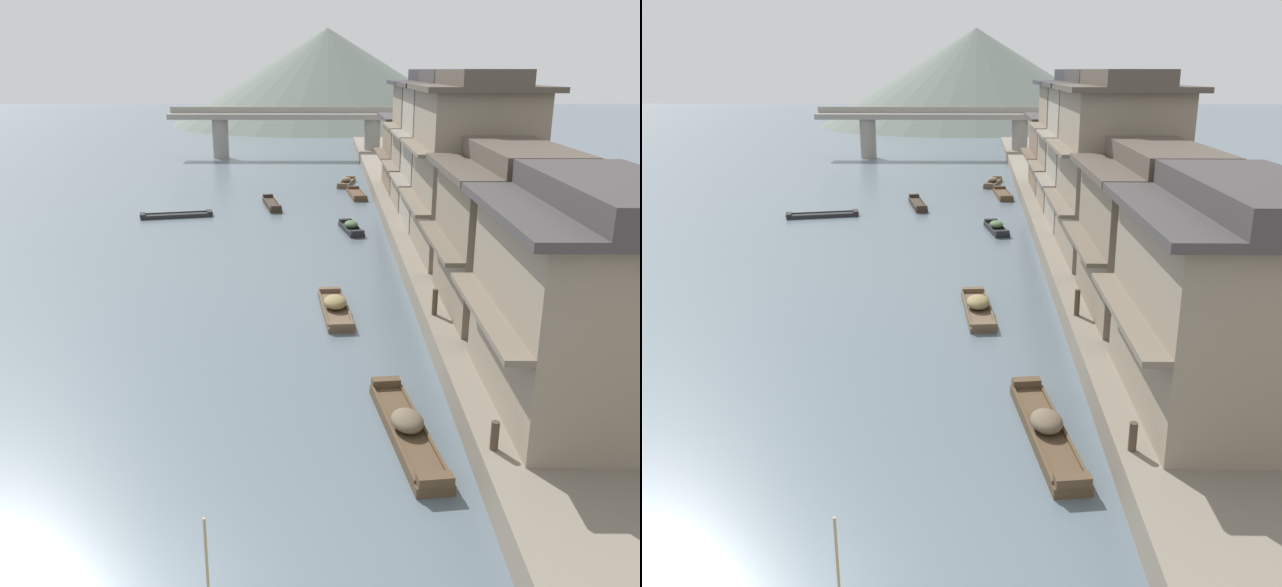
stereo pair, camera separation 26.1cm
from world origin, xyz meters
TOP-DOWN VIEW (x-y plane):
  - riverbank_right at (16.09, 30.00)m, footprint 18.00×110.00m
  - boat_moored_nearest at (-6.88, 36.18)m, footprint 4.99×2.26m
  - boat_moored_second at (3.77, 16.81)m, footprint 1.50×4.87m
  - boat_moored_third at (5.61, 6.64)m, footprint 1.72×5.78m
  - boat_moored_far at (-0.62, 39.99)m, footprint 1.84×5.16m
  - boat_midriver_drifting at (5.19, 50.19)m, footprint 1.80×4.76m
  - boat_midriver_upstream at (5.84, 44.38)m, footprint 1.51×4.90m
  - boat_upstream_distant at (4.96, 31.93)m, footprint 1.58×3.83m
  - house_waterfront_nearest at (10.69, 7.10)m, footprint 6.59×7.74m
  - house_waterfront_second at (10.39, 14.92)m, footprint 6.00×7.56m
  - house_waterfront_tall at (10.39, 23.10)m, footprint 6.00×8.24m
  - house_waterfront_narrow at (10.33, 29.90)m, footprint 5.87×6.30m
  - house_waterfront_far at (10.53, 35.99)m, footprint 6.29×6.54m
  - house_waterfront_end at (10.04, 42.99)m, footprint 5.29×8.34m
  - mooring_post_dock_near at (7.44, 4.51)m, footprint 0.20×0.20m
  - mooring_post_dock_mid at (7.44, 14.05)m, footprint 0.20×0.20m
  - stone_bridge at (0.00, 69.47)m, footprint 28.76×2.40m
  - hill_far_west at (3.64, 121.69)m, footprint 57.29×57.29m

SIDE VIEW (x-z plane):
  - boat_moored_nearest at x=-6.88m, z-range -0.06..0.29m
  - boat_midriver_upstream at x=5.84m, z-range -0.08..0.39m
  - boat_moored_far at x=-0.62m, z-range -0.09..0.43m
  - boat_midriver_drifting at x=5.19m, z-range -0.11..0.58m
  - boat_upstream_distant at x=4.96m, z-range -0.09..0.58m
  - boat_moored_second at x=3.77m, z-range -0.12..0.61m
  - boat_moored_third at x=5.61m, z-range -0.13..0.63m
  - riverbank_right at x=16.09m, z-range 0.00..0.92m
  - mooring_post_dock_near at x=7.44m, z-range 0.92..1.66m
  - mooring_post_dock_mid at x=7.44m, z-range 0.92..1.91m
  - stone_bridge at x=0.00m, z-range 0.95..6.57m
  - house_waterfront_nearest at x=10.69m, z-range 0.85..6.99m
  - house_waterfront_end at x=10.04m, z-range 0.85..6.99m
  - house_waterfront_second at x=10.39m, z-range 0.85..6.99m
  - house_waterfront_tall at x=10.39m, z-range 0.84..9.58m
  - house_waterfront_far at x=10.53m, z-range 0.86..9.60m
  - house_waterfront_narrow at x=10.33m, z-range 0.86..9.60m
  - hill_far_west at x=3.64m, z-range 0.00..16.85m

